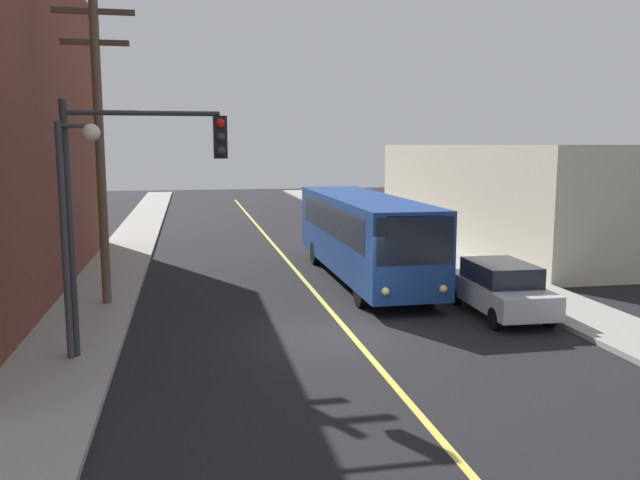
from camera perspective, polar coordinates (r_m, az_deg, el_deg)
ground_plane at (r=17.98m, az=2.72°, el=-8.27°), size 120.00×120.00×0.00m
sidewalk_left at (r=27.36m, az=-17.53°, el=-2.73°), size 2.50×90.00×0.15m
sidewalk_right at (r=29.50m, az=11.72°, el=-1.73°), size 2.50×90.00×0.15m
lane_stripe_center at (r=32.40m, az=-3.72°, el=-0.82°), size 0.16×60.00×0.01m
building_right_warehouse at (r=36.56m, az=19.52°, el=3.80°), size 12.00×20.64×5.12m
city_bus at (r=24.92m, az=3.68°, el=0.65°), size 2.58×12.16×3.20m
parked_car_silver at (r=20.54m, az=15.42°, el=-4.04°), size 1.95×4.46×1.62m
utility_pole_near at (r=21.43m, az=-18.68°, el=8.62°), size 2.40×0.28×9.53m
traffic_signal_left_corner at (r=15.91m, az=-15.71°, el=5.04°), size 3.75×0.48×6.00m
street_lamp_left at (r=15.98m, az=-20.74°, el=2.80°), size 0.98×0.40×5.50m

